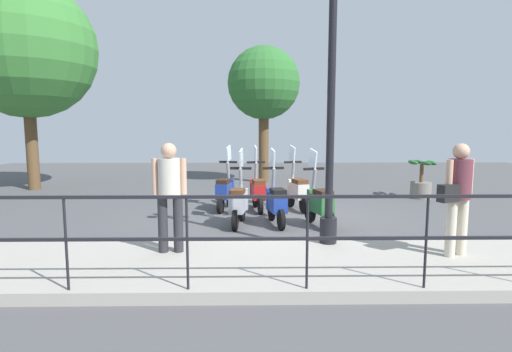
{
  "coord_description": "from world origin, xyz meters",
  "views": [
    {
      "loc": [
        -8.51,
        0.64,
        1.95
      ],
      "look_at": [
        0.2,
        0.5,
        0.9
      ],
      "focal_mm": 28.0,
      "sensor_mm": 36.0,
      "label": 1
    }
  ],
  "objects": [
    {
      "name": "pedestrian_with_bag",
      "position": [
        -3.07,
        -2.26,
        1.08
      ],
      "size": [
        0.47,
        0.61,
        1.59
      ],
      "rotation": [
        0.0,
        0.0,
        0.39
      ],
      "color": "beige",
      "rests_on": "promenade_walkway"
    },
    {
      "name": "scooter_far_1",
      "position": [
        0.79,
        0.45,
        0.48
      ],
      "size": [
        1.23,
        0.45,
        1.54
      ],
      "rotation": [
        0.0,
        0.0,
        0.13
      ],
      "color": "black",
      "rests_on": "ground_plane"
    },
    {
      "name": "scooter_near_1",
      "position": [
        -0.63,
        0.11,
        0.48
      ],
      "size": [
        1.23,
        0.47,
        1.54
      ],
      "rotation": [
        0.0,
        0.0,
        0.17
      ],
      "color": "black",
      "rests_on": "ground_plane"
    },
    {
      "name": "pedestrian_distant",
      "position": [
        -2.83,
        1.79,
        1.08
      ],
      "size": [
        0.34,
        0.49,
        1.59
      ],
      "rotation": [
        0.0,
        0.0,
        3.2
      ],
      "color": "#28282D",
      "rests_on": "promenade_walkway"
    },
    {
      "name": "tree_large",
      "position": [
        4.2,
        7.51,
        4.35
      ],
      "size": [
        4.23,
        4.23,
        6.48
      ],
      "color": "brown",
      "rests_on": "ground_plane"
    },
    {
      "name": "scooter_near_2",
      "position": [
        -0.65,
        0.86,
        0.48
      ],
      "size": [
        1.23,
        0.45,
        1.54
      ],
      "rotation": [
        0.0,
        0.0,
        -0.14
      ],
      "color": "black",
      "rests_on": "ground_plane"
    },
    {
      "name": "fence_railing",
      "position": [
        -4.2,
        -0.0,
        0.9
      ],
      "size": [
        0.04,
        16.03,
        1.07
      ],
      "color": "black",
      "rests_on": "promenade_walkway"
    },
    {
      "name": "promenade_walkway",
      "position": [
        -3.15,
        0.0,
        0.07
      ],
      "size": [
        2.2,
        20.0,
        0.15
      ],
      "color": "#A39E93",
      "rests_on": "ground_plane"
    },
    {
      "name": "scooter_far_0",
      "position": [
        0.84,
        -0.49,
        0.48
      ],
      "size": [
        1.2,
        0.54,
        1.54
      ],
      "rotation": [
        0.0,
        0.0,
        0.29
      ],
      "color": "black",
      "rests_on": "ground_plane"
    },
    {
      "name": "lamp_post_near",
      "position": [
        -2.4,
        -0.6,
        2.07
      ],
      "size": [
        0.26,
        0.9,
        4.33
      ],
      "color": "black",
      "rests_on": "promenade_walkway"
    },
    {
      "name": "potted_palm",
      "position": [
        2.43,
        -4.14,
        0.45
      ],
      "size": [
        1.06,
        0.66,
        1.05
      ],
      "color": "slate",
      "rests_on": "ground_plane"
    },
    {
      "name": "scooter_far_2",
      "position": [
        0.89,
        1.22,
        0.48
      ],
      "size": [
        1.22,
        0.5,
        1.54
      ],
      "rotation": [
        0.0,
        0.0,
        -0.22
      ],
      "color": "black",
      "rests_on": "ground_plane"
    },
    {
      "name": "tree_distant",
      "position": [
        5.83,
        0.13,
        3.49
      ],
      "size": [
        2.56,
        2.56,
        4.81
      ],
      "color": "brown",
      "rests_on": "ground_plane"
    },
    {
      "name": "ground_plane",
      "position": [
        0.0,
        0.0,
        0.0
      ],
      "size": [
        28.0,
        28.0,
        0.0
      ],
      "primitive_type": "plane",
      "color": "#4C4C4F"
    },
    {
      "name": "scooter_near_0",
      "position": [
        -0.78,
        -0.74,
        0.48
      ],
      "size": [
        1.2,
        0.54,
        1.54
      ],
      "rotation": [
        0.0,
        0.0,
        0.29
      ],
      "color": "black",
      "rests_on": "ground_plane"
    }
  ]
}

